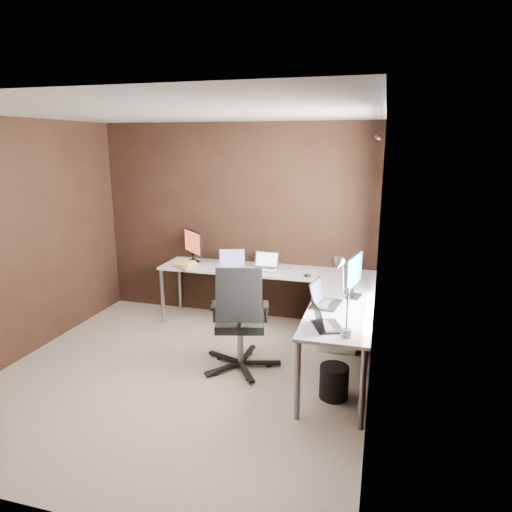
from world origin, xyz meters
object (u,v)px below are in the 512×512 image
(drawer_pedestal, at_px, (339,320))
(laptop_black_small, at_px, (324,322))
(monitor_right, at_px, (354,273))
(desk_lamp, at_px, (341,286))
(monitor_left, at_px, (193,244))
(laptop_white, at_px, (232,263))
(book_stack, at_px, (185,265))
(wastebasket, at_px, (334,382))
(office_chair, at_px, (240,339))
(laptop_black_big, at_px, (323,299))
(laptop_silver, at_px, (266,265))

(drawer_pedestal, relative_size, laptop_black_small, 1.61)
(monitor_right, distance_m, desk_lamp, 0.96)
(laptop_black_small, bearing_deg, monitor_left, 25.30)
(drawer_pedestal, distance_m, laptop_white, 1.50)
(book_stack, distance_m, wastebasket, 2.47)
(laptop_black_small, bearing_deg, office_chair, 40.85)
(book_stack, bearing_deg, wastebasket, -32.62)
(drawer_pedestal, xyz_separation_m, desk_lamp, (0.11, -1.37, 0.83))
(monitor_right, bearing_deg, laptop_black_big, 151.66)
(drawer_pedestal, relative_size, office_chair, 0.54)
(laptop_black_big, relative_size, book_stack, 1.23)
(monitor_left, height_order, laptop_white, monitor_left)
(office_chair, bearing_deg, monitor_left, 113.30)
(drawer_pedestal, bearing_deg, office_chair, -136.76)
(drawer_pedestal, height_order, wastebasket, drawer_pedestal)
(drawer_pedestal, xyz_separation_m, wastebasket, (0.07, -1.14, -0.15))
(book_stack, bearing_deg, laptop_black_big, -25.72)
(drawer_pedestal, height_order, laptop_black_small, laptop_black_small)
(monitor_left, xyz_separation_m, wastebasket, (2.03, -1.60, -0.81))
(wastebasket, bearing_deg, monitor_right, 83.14)
(laptop_black_small, xyz_separation_m, book_stack, (-1.92, 1.45, -0.01))
(drawer_pedestal, distance_m, book_stack, 2.01)
(laptop_silver, distance_m, office_chair, 1.29)
(laptop_black_small, distance_m, office_chair, 1.09)
(desk_lamp, bearing_deg, book_stack, 156.45)
(monitor_right, distance_m, laptop_silver, 1.37)
(desk_lamp, bearing_deg, laptop_black_small, 161.84)
(monitor_right, distance_m, office_chair, 1.32)
(laptop_black_small, height_order, wastebasket, laptop_black_small)
(office_chair, bearing_deg, laptop_silver, 76.80)
(monitor_left, height_order, laptop_silver, monitor_left)
(laptop_black_small, bearing_deg, laptop_black_big, -14.01)
(laptop_silver, relative_size, office_chair, 0.28)
(book_stack, relative_size, desk_lamp, 0.50)
(monitor_left, bearing_deg, wastebasket, 3.76)
(book_stack, relative_size, wastebasket, 1.04)
(monitor_right, relative_size, wastebasket, 1.73)
(monitor_right, distance_m, wastebasket, 1.10)
(monitor_left, relative_size, laptop_silver, 1.30)
(desk_lamp, xyz_separation_m, wastebasket, (-0.04, 0.23, -0.98))
(laptop_silver, height_order, desk_lamp, desk_lamp)
(drawer_pedestal, xyz_separation_m, laptop_black_small, (-0.02, -1.30, 0.48))
(drawer_pedestal, height_order, laptop_white, laptop_white)
(monitor_left, xyz_separation_m, book_stack, (0.01, -0.31, -0.19))
(desk_lamp, relative_size, wastebasket, 2.09)
(monitor_right, height_order, laptop_silver, monitor_right)
(drawer_pedestal, relative_size, laptop_silver, 1.91)
(laptop_white, distance_m, book_stack, 0.59)
(laptop_black_big, bearing_deg, desk_lamp, -152.90)
(monitor_right, height_order, laptop_black_small, monitor_right)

